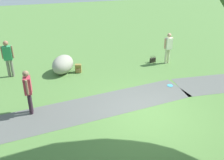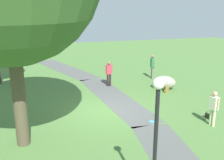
{
  "view_description": "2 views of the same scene",
  "coord_description": "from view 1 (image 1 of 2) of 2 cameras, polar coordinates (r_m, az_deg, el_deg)",
  "views": [
    {
      "loc": [
        3.44,
        7.07,
        5.15
      ],
      "look_at": [
        1.14,
        -0.96,
        1.05
      ],
      "focal_mm": 41.5,
      "sensor_mm": 36.0,
      "label": 1
    },
    {
      "loc": [
        -11.88,
        2.88,
        5.23
      ],
      "look_at": [
        1.15,
        -0.68,
        1.26
      ],
      "focal_mm": 42.48,
      "sensor_mm": 36.0,
      "label": 2
    }
  ],
  "objects": [
    {
      "name": "handbag_on_grass",
      "position": [
        13.73,
        8.97,
        4.42
      ],
      "size": [
        0.34,
        0.34,
        0.31
      ],
      "color": "black",
      "rests_on": "ground"
    },
    {
      "name": "ground_plane",
      "position": [
        9.39,
        8.37,
        -7.41
      ],
      "size": [
        48.0,
        48.0,
        0.0
      ],
      "primitive_type": "plane",
      "color": "#4E763A"
    },
    {
      "name": "passerby_on_path",
      "position": [
        12.54,
        -21.94,
        4.89
      ],
      "size": [
        0.52,
        0.28,
        1.72
      ],
      "color": "slate",
      "rests_on": "ground"
    },
    {
      "name": "frisbee_on_grass",
      "position": [
        11.45,
        12.66,
        -1.2
      ],
      "size": [
        0.25,
        0.25,
        0.02
      ],
      "color": "#40A3CE",
      "rests_on": "ground"
    },
    {
      "name": "lawn_boulder",
      "position": [
        12.49,
        -10.79,
        3.41
      ],
      "size": [
        1.47,
        1.65,
        0.84
      ],
      "color": "gray",
      "rests_on": "ground"
    },
    {
      "name": "man_near_boulder",
      "position": [
        9.35,
        -18.01,
        -1.94
      ],
      "size": [
        0.25,
        0.52,
        1.64
      ],
      "color": "#2B1B25",
      "rests_on": "ground"
    },
    {
      "name": "backpack_by_boulder",
      "position": [
        12.49,
        -7.44,
        2.54
      ],
      "size": [
        0.33,
        0.32,
        0.4
      ],
      "color": "olive",
      "rests_on": "ground"
    },
    {
      "name": "footpath_segment_mid",
      "position": [
        9.67,
        -4.68,
        -6.1
      ],
      "size": [
        8.15,
        2.76,
        0.01
      ],
      "color": "#555754",
      "rests_on": "ground"
    },
    {
      "name": "woman_with_handbag",
      "position": [
        13.52,
        12.27,
        7.28
      ],
      "size": [
        0.51,
        0.31,
        1.59
      ],
      "color": "beige",
      "rests_on": "ground"
    }
  ]
}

